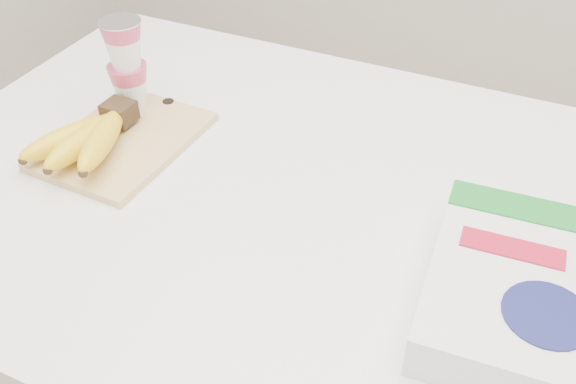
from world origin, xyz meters
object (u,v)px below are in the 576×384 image
object	(u,v)px
yogurt_stack	(126,62)
cutting_board	(124,141)
table	(303,383)
bananas	(88,137)
cereal_box	(512,288)

from	to	relation	value
yogurt_stack	cutting_board	bearing A→B (deg)	-65.09
table	bananas	distance (m)	0.63
cutting_board	yogurt_stack	distance (m)	0.13
yogurt_stack	cereal_box	size ratio (longest dim) A/B	0.53
table	cutting_board	world-z (taller)	cutting_board
bananas	yogurt_stack	bearing A→B (deg)	96.19
yogurt_stack	cereal_box	distance (m)	0.70
cereal_box	table	bearing A→B (deg)	159.65
table	cutting_board	bearing A→B (deg)	-179.08
table	yogurt_stack	distance (m)	0.69
bananas	cereal_box	size ratio (longest dim) A/B	0.68
bananas	yogurt_stack	xyz separation A→B (m)	(-0.01, 0.14, 0.06)
bananas	cutting_board	bearing A→B (deg)	63.61
bananas	yogurt_stack	world-z (taller)	yogurt_stack
cutting_board	table	bearing A→B (deg)	3.07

